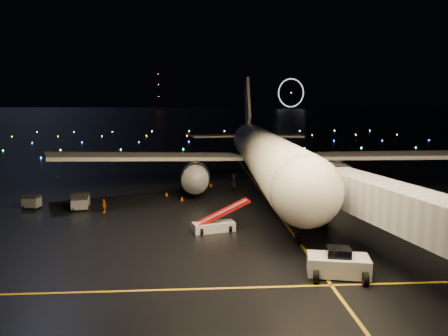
{
  "coord_description": "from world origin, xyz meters",
  "views": [
    {
      "loc": [
        2.63,
        -38.22,
        12.66
      ],
      "look_at": [
        5.98,
        12.0,
        5.0
      ],
      "focal_mm": 35.0,
      "sensor_mm": 36.0,
      "label": 1
    }
  ],
  "objects_px": {
    "belt_loader": "(214,217)",
    "crew_c": "(104,206)",
    "pushback_tug": "(338,262)",
    "baggage_cart_0": "(80,201)",
    "airliner": "(263,129)",
    "baggage_cart_1": "(79,204)",
    "baggage_cart_2": "(32,202)"
  },
  "relations": [
    {
      "from": "pushback_tug",
      "to": "belt_loader",
      "type": "xyz_separation_m",
      "value": [
        -8.64,
        11.69,
        0.4
      ]
    },
    {
      "from": "pushback_tug",
      "to": "baggage_cart_1",
      "type": "xyz_separation_m",
      "value": [
        -24.04,
        21.15,
        -0.25
      ]
    },
    {
      "from": "pushback_tug",
      "to": "baggage_cart_0",
      "type": "height_order",
      "value": "pushback_tug"
    },
    {
      "from": "airliner",
      "to": "baggage_cart_0",
      "type": "height_order",
      "value": "airliner"
    },
    {
      "from": "crew_c",
      "to": "baggage_cart_0",
      "type": "bearing_deg",
      "value": -170.63
    },
    {
      "from": "baggage_cart_1",
      "to": "baggage_cart_2",
      "type": "bearing_deg",
      "value": 154.59
    },
    {
      "from": "baggage_cart_0",
      "to": "baggage_cart_2",
      "type": "bearing_deg",
      "value": 179.76
    },
    {
      "from": "pushback_tug",
      "to": "crew_c",
      "type": "distance_m",
      "value": 28.81
    },
    {
      "from": "belt_loader",
      "to": "pushback_tug",
      "type": "bearing_deg",
      "value": -67.93
    },
    {
      "from": "belt_loader",
      "to": "crew_c",
      "type": "relative_size",
      "value": 3.79
    },
    {
      "from": "airliner",
      "to": "baggage_cart_0",
      "type": "distance_m",
      "value": 27.7
    },
    {
      "from": "crew_c",
      "to": "baggage_cart_0",
      "type": "height_order",
      "value": "baggage_cart_0"
    },
    {
      "from": "crew_c",
      "to": "baggage_cart_2",
      "type": "relative_size",
      "value": 0.85
    },
    {
      "from": "baggage_cart_1",
      "to": "baggage_cart_2",
      "type": "distance_m",
      "value": 6.11
    },
    {
      "from": "airliner",
      "to": "baggage_cart_2",
      "type": "bearing_deg",
      "value": -156.93
    },
    {
      "from": "pushback_tug",
      "to": "baggage_cart_0",
      "type": "bearing_deg",
      "value": 148.96
    },
    {
      "from": "airliner",
      "to": "baggage_cart_1",
      "type": "relative_size",
      "value": 32.46
    },
    {
      "from": "baggage_cart_2",
      "to": "airliner",
      "type": "bearing_deg",
      "value": 33.14
    },
    {
      "from": "baggage_cart_2",
      "to": "pushback_tug",
      "type": "bearing_deg",
      "value": -25.11
    },
    {
      "from": "baggage_cart_0",
      "to": "airliner",
      "type": "bearing_deg",
      "value": 26.01
    },
    {
      "from": "belt_loader",
      "to": "baggage_cart_0",
      "type": "xyz_separation_m",
      "value": [
        -15.66,
        10.76,
        -0.6
      ]
    },
    {
      "from": "belt_loader",
      "to": "baggage_cart_1",
      "type": "relative_size",
      "value": 3.16
    },
    {
      "from": "belt_loader",
      "to": "baggage_cart_0",
      "type": "height_order",
      "value": "belt_loader"
    },
    {
      "from": "belt_loader",
      "to": "baggage_cart_0",
      "type": "bearing_deg",
      "value": 131.11
    },
    {
      "from": "baggage_cart_0",
      "to": "baggage_cart_2",
      "type": "height_order",
      "value": "baggage_cart_0"
    },
    {
      "from": "baggage_cart_0",
      "to": "baggage_cart_1",
      "type": "bearing_deg",
      "value": -78.68
    },
    {
      "from": "baggage_cart_1",
      "to": "baggage_cart_2",
      "type": "relative_size",
      "value": 1.02
    },
    {
      "from": "pushback_tug",
      "to": "crew_c",
      "type": "xyz_separation_m",
      "value": [
        -20.93,
        19.79,
        -0.26
      ]
    },
    {
      "from": "pushback_tug",
      "to": "baggage_cart_1",
      "type": "relative_size",
      "value": 2.33
    },
    {
      "from": "airliner",
      "to": "belt_loader",
      "type": "bearing_deg",
      "value": -108.49
    },
    {
      "from": "pushback_tug",
      "to": "belt_loader",
      "type": "distance_m",
      "value": 14.54
    },
    {
      "from": "belt_loader",
      "to": "baggage_cart_1",
      "type": "xyz_separation_m",
      "value": [
        -15.4,
        9.45,
        -0.65
      ]
    }
  ]
}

